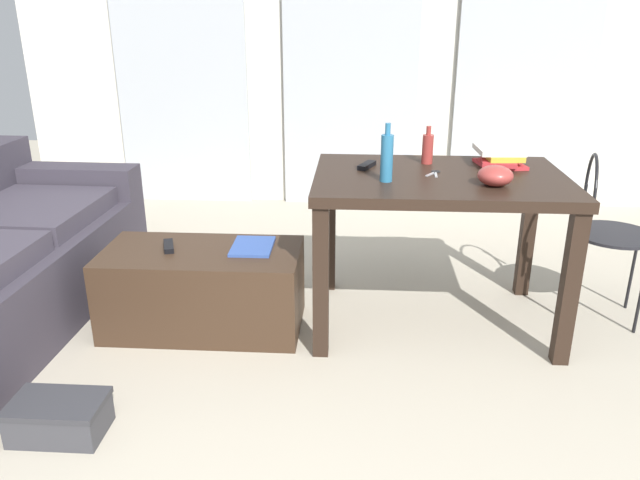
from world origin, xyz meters
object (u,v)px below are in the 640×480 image
at_px(tv_remote_on_table, 367,165).
at_px(scissors, 435,173).
at_px(wire_chair, 602,219).
at_px(tv_remote_primary, 169,246).
at_px(bottle_far, 428,148).
at_px(book_stack, 500,156).
at_px(magazine, 253,246).
at_px(shoebox, 59,417).
at_px(craft_table, 439,197).
at_px(coffee_table, 204,289).
at_px(bottle_near, 387,157).
at_px(bowl, 495,176).

xyz_separation_m(tv_remote_on_table, scissors, (0.32, -0.09, -0.01)).
distance_m(wire_chair, tv_remote_primary, 2.14).
bearing_deg(bottle_far, book_stack, -2.86).
height_order(wire_chair, tv_remote_primary, wire_chair).
relative_size(bottle_far, scissors, 1.54).
relative_size(bottle_far, magazine, 0.72).
height_order(bottle_far, book_stack, bottle_far).
bearing_deg(tv_remote_on_table, shoebox, -113.13).
bearing_deg(shoebox, scissors, 35.17).
bearing_deg(tv_remote_on_table, craft_table, 3.32).
relative_size(scissors, tv_remote_primary, 0.80).
bearing_deg(shoebox, coffee_table, 68.50).
distance_m(bottle_near, shoebox, 1.70).
height_order(scissors, magazine, scissors).
bearing_deg(tv_remote_on_table, book_stack, 30.14).
xyz_separation_m(book_stack, tv_remote_primary, (-1.61, -0.32, -0.39)).
xyz_separation_m(craft_table, book_stack, (0.31, 0.21, 0.16)).
relative_size(tv_remote_on_table, scissors, 1.20).
bearing_deg(magazine, book_stack, 12.68).
bearing_deg(bowl, book_stack, 75.69).
bearing_deg(book_stack, magazine, -166.61).
bearing_deg(magazine, bottle_near, -5.63).
bearing_deg(book_stack, tv_remote_primary, -168.68).
relative_size(book_stack, scissors, 2.27).
relative_size(wire_chair, tv_remote_primary, 5.58).
distance_m(coffee_table, wire_chair, 2.00).
bearing_deg(tv_remote_primary, magazine, -13.38).
xyz_separation_m(book_stack, tv_remote_on_table, (-0.66, -0.09, -0.03)).
xyz_separation_m(bottle_far, shoebox, (-1.44, -1.23, -0.77)).
bearing_deg(bottle_near, scissors, 33.72).
height_order(book_stack, tv_remote_primary, book_stack).
xyz_separation_m(book_stack, scissors, (-0.34, -0.18, -0.04)).
bearing_deg(coffee_table, magazine, 12.18).
xyz_separation_m(craft_table, wire_chair, (0.82, 0.12, -0.13)).
height_order(coffee_table, bottle_near, bottle_near).
distance_m(coffee_table, tv_remote_primary, 0.27).
bearing_deg(wire_chair, bowl, -154.06).
relative_size(craft_table, bowl, 7.62).
bearing_deg(magazine, scissors, 6.04).
xyz_separation_m(coffee_table, book_stack, (1.45, 0.34, 0.61)).
relative_size(bottle_far, bowl, 1.22).
bearing_deg(scissors, book_stack, 28.59).
height_order(craft_table, wire_chair, wire_chair).
xyz_separation_m(bottle_far, tv_remote_on_table, (-0.30, -0.11, -0.07)).
height_order(wire_chair, scissors, wire_chair).
xyz_separation_m(bottle_near, tv_remote_primary, (-1.04, 0.02, -0.46)).
distance_m(book_stack, magazine, 1.30).
distance_m(craft_table, shoebox, 1.88).
height_order(bottle_near, tv_remote_primary, bottle_near).
relative_size(bowl, magazine, 0.59).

